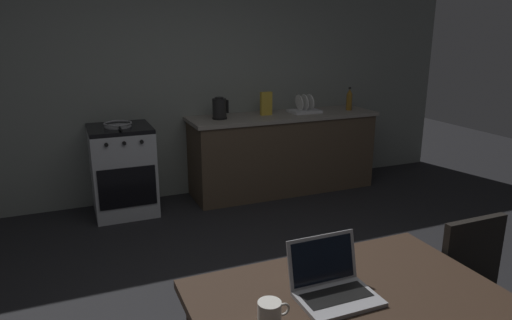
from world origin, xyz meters
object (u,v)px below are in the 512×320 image
at_px(dining_table, 348,312).
at_px(cereal_box, 266,104).
at_px(frying_pan, 118,125).
at_px(chair, 484,296).
at_px(dish_rack, 304,108).
at_px(stove_oven, 123,170).
at_px(bottle, 349,99).
at_px(laptop, 333,286).
at_px(coffee_mug, 270,314).
at_px(electric_kettle, 220,109).

height_order(dining_table, cereal_box, cereal_box).
distance_m(dining_table, frying_pan, 3.25).
height_order(chair, dish_rack, dish_rack).
height_order(stove_oven, bottle, bottle).
bearing_deg(bottle, dining_table, -123.50).
relative_size(stove_oven, bottle, 3.33).
relative_size(laptop, coffee_mug, 2.51).
bearing_deg(dining_table, electric_kettle, 80.98).
height_order(coffee_mug, cereal_box, cereal_box).
relative_size(laptop, dish_rack, 0.94).
relative_size(dining_table, chair, 1.42).
distance_m(stove_oven, dining_table, 3.28).
bearing_deg(dish_rack, laptop, -116.50).
distance_m(electric_kettle, cereal_box, 0.55).
xyz_separation_m(laptop, electric_kettle, (0.57, 3.20, 0.21)).
bearing_deg(frying_pan, cereal_box, 1.70).
xyz_separation_m(bottle, frying_pan, (-2.64, 0.02, -0.10)).
xyz_separation_m(chair, dish_rack, (0.69, 3.18, 0.42)).
bearing_deg(laptop, electric_kettle, 89.43).
relative_size(chair, coffee_mug, 7.05).
height_order(stove_oven, chair, chair).
distance_m(laptop, electric_kettle, 3.26).
bearing_deg(dish_rack, stove_oven, -179.93).
bearing_deg(dish_rack, cereal_box, 177.58).
distance_m(chair, cereal_box, 3.25).
bearing_deg(chair, dining_table, -168.06).
relative_size(coffee_mug, cereal_box, 0.50).
xyz_separation_m(stove_oven, laptop, (0.47, -3.20, 0.36)).
xyz_separation_m(laptop, frying_pan, (-0.48, 3.17, 0.12)).
height_order(stove_oven, dish_rack, dish_rack).
bearing_deg(coffee_mug, cereal_box, 66.40).
bearing_deg(dish_rack, chair, -102.16).
relative_size(dining_table, dish_rack, 3.76).
bearing_deg(frying_pan, dining_table, -80.40).
height_order(laptop, cereal_box, cereal_box).
bearing_deg(frying_pan, electric_kettle, 1.50).
bearing_deg(electric_kettle, cereal_box, 2.08).
height_order(electric_kettle, dish_rack, electric_kettle).
xyz_separation_m(chair, electric_kettle, (-0.34, 3.18, 0.49)).
distance_m(chair, frying_pan, 3.47).
height_order(bottle, dish_rack, bottle).
bearing_deg(coffee_mug, dish_rack, 59.73).
height_order(dining_table, bottle, bottle).
bearing_deg(stove_oven, chair, -66.57).
bearing_deg(frying_pan, dish_rack, 0.76).
distance_m(dining_table, bottle, 3.83).
relative_size(bottle, coffee_mug, 2.11).
bearing_deg(dish_rack, coffee_mug, -120.27).
bearing_deg(laptop, dish_rack, 73.09).
relative_size(stove_oven, dish_rack, 2.64).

